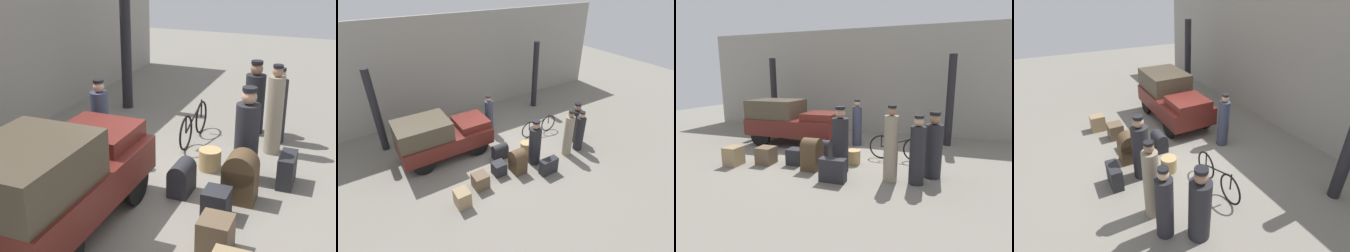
# 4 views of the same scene
# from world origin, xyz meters

# --- Properties ---
(ground_plane) EXTENTS (30.00, 30.00, 0.00)m
(ground_plane) POSITION_xyz_m (0.00, 0.00, 0.00)
(ground_plane) COLOR gray
(station_building_facade) EXTENTS (16.00, 0.15, 4.50)m
(station_building_facade) POSITION_xyz_m (0.00, 4.08, 2.25)
(station_building_facade) COLOR gray
(station_building_facade) RESTS_ON ground
(canopy_pillar_left) EXTENTS (0.27, 0.27, 3.22)m
(canopy_pillar_left) POSITION_xyz_m (-3.84, 2.58, 1.61)
(canopy_pillar_left) COLOR black
(canopy_pillar_left) RESTS_ON ground
(canopy_pillar_right) EXTENTS (0.27, 0.27, 3.22)m
(canopy_pillar_right) POSITION_xyz_m (3.36, 2.58, 1.61)
(canopy_pillar_right) COLOR black
(canopy_pillar_right) RESTS_ON ground
(truck) EXTENTS (3.29, 1.51, 1.62)m
(truck) POSITION_xyz_m (-2.12, 0.98, 0.89)
(truck) COLOR black
(truck) RESTS_ON ground
(bicycle) EXTENTS (1.73, 0.04, 0.77)m
(bicycle) POSITION_xyz_m (1.87, 0.27, 0.37)
(bicycle) COLOR black
(bicycle) RESTS_ON ground
(wicker_basket) EXTENTS (0.42, 0.42, 0.39)m
(wicker_basket) POSITION_xyz_m (0.69, -0.45, 0.20)
(wicker_basket) COLOR tan
(wicker_basket) RESTS_ON ground
(porter_lifting_near_truck) EXTENTS (0.33, 0.33, 1.82)m
(porter_lifting_near_truck) POSITION_xyz_m (1.89, -1.39, 0.84)
(porter_lifting_near_truck) COLOR gray
(porter_lifting_near_truck) RESTS_ON ground
(porter_carrying_trunk) EXTENTS (0.34, 0.34, 1.65)m
(porter_carrying_trunk) POSITION_xyz_m (0.23, 1.59, 0.76)
(porter_carrying_trunk) COLOR #33384C
(porter_carrying_trunk) RESTS_ON ground
(porter_standing_middle) EXTENTS (0.43, 0.43, 1.63)m
(porter_standing_middle) POSITION_xyz_m (2.84, -0.80, 0.74)
(porter_standing_middle) COLOR #232328
(porter_standing_middle) RESTS_ON ground
(conductor_in_dark_uniform) EXTENTS (0.35, 0.35, 1.61)m
(conductor_in_dark_uniform) POSITION_xyz_m (2.49, -1.37, 0.74)
(conductor_in_dark_uniform) COLOR #232328
(conductor_in_dark_uniform) RESTS_ON ground
(porter_with_bicycle) EXTENTS (0.42, 0.42, 1.72)m
(porter_with_bicycle) POSITION_xyz_m (0.55, -1.14, 0.78)
(porter_with_bicycle) COLOR #232328
(porter_with_bicycle) RESTS_ON ground
(suitcase_black_upright) EXTENTS (0.43, 0.40, 0.45)m
(suitcase_black_upright) POSITION_xyz_m (-0.85, -1.02, 0.23)
(suitcase_black_upright) COLOR #232328
(suitcase_black_upright) RESTS_ON ground
(trunk_large_brown) EXTENTS (0.41, 0.45, 0.53)m
(trunk_large_brown) POSITION_xyz_m (-2.46, -1.64, 0.26)
(trunk_large_brown) COLOR #937A56
(trunk_large_brown) RESTS_ON ground
(trunk_barrel_dark) EXTENTS (0.45, 0.54, 0.86)m
(trunk_barrel_dark) POSITION_xyz_m (-0.23, -1.24, 0.43)
(trunk_barrel_dark) COLOR #4C3823
(trunk_barrel_dark) RESTS_ON ground
(suitcase_tan_flat) EXTENTS (0.47, 0.45, 0.49)m
(suitcase_tan_flat) POSITION_xyz_m (-1.67, -1.25, 0.24)
(suitcase_tan_flat) COLOR brown
(suitcase_tan_flat) RESTS_ON ground
(trunk_wicker_pale) EXTENTS (0.63, 0.27, 0.56)m
(trunk_wicker_pale) POSITION_xyz_m (0.61, -1.87, 0.28)
(trunk_wicker_pale) COLOR #232328
(trunk_wicker_pale) RESTS_ON ground
(trunk_umber_medium) EXTENTS (0.55, 0.34, 0.58)m
(trunk_umber_medium) POSITION_xyz_m (-0.35, -0.27, 0.30)
(trunk_umber_medium) COLOR #232328
(trunk_umber_medium) RESTS_ON ground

